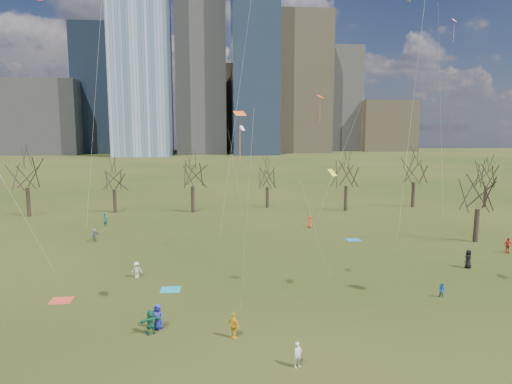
{
  "coord_description": "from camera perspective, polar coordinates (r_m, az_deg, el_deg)",
  "views": [
    {
      "loc": [
        -4.3,
        -30.32,
        13.0
      ],
      "look_at": [
        0.0,
        12.0,
        7.0
      ],
      "focal_mm": 32.0,
      "sensor_mm": 36.0,
      "label": 1
    }
  ],
  "objects": [
    {
      "name": "ground",
      "position": [
        33.27,
        2.16,
        -14.98
      ],
      "size": [
        500.0,
        500.0,
        0.0
      ],
      "primitive_type": "plane",
      "color": "black",
      "rests_on": "ground"
    },
    {
      "name": "downtown_skyline",
      "position": [
        242.37,
        -5.49,
        14.15
      ],
      "size": [
        212.5,
        78.0,
        118.0
      ],
      "color": "slate",
      "rests_on": "ground"
    },
    {
      "name": "bare_tree_row",
      "position": [
        68.03,
        -2.22,
        2.21
      ],
      "size": [
        113.04,
        29.8,
        9.5
      ],
      "color": "black",
      "rests_on": "ground"
    },
    {
      "name": "blanket_teal",
      "position": [
        38.36,
        -10.64,
        -11.9
      ],
      "size": [
        1.6,
        1.5,
        0.03
      ],
      "primitive_type": "cube",
      "color": "teal",
      "rests_on": "ground"
    },
    {
      "name": "blanket_navy",
      "position": [
        54.77,
        12.04,
        -5.87
      ],
      "size": [
        1.6,
        1.5,
        0.03
      ],
      "primitive_type": "cube",
      "color": "#235DA4",
      "rests_on": "ground"
    },
    {
      "name": "blanket_crimson",
      "position": [
        38.49,
        -23.15,
        -12.36
      ],
      "size": [
        1.6,
        1.5,
        0.03
      ],
      "primitive_type": "cube",
      "color": "red",
      "rests_on": "ground"
    },
    {
      "name": "person_0",
      "position": [
        31.31,
        -12.19,
        -15.0
      ],
      "size": [
        0.95,
        0.77,
        1.69
      ],
      "primitive_type": "imported",
      "rotation": [
        0.0,
        0.0,
        5.97
      ],
      "color": "#222896",
      "rests_on": "ground"
    },
    {
      "name": "person_1",
      "position": [
        26.5,
        5.24,
        -19.61
      ],
      "size": [
        0.63,
        0.55,
        1.44
      ],
      "primitive_type": "imported",
      "rotation": [
        0.0,
        0.0,
        0.5
      ],
      "color": "silver",
      "rests_on": "ground"
    },
    {
      "name": "person_4",
      "position": [
        29.52,
        -2.79,
        -16.33
      ],
      "size": [
        0.95,
        0.99,
        1.66
      ],
      "primitive_type": "imported",
      "rotation": [
        0.0,
        0.0,
        2.31
      ],
      "color": "yellow",
      "rests_on": "ground"
    },
    {
      "name": "person_5",
      "position": [
        30.74,
        -13.06,
        -15.54
      ],
      "size": [
        1.57,
        1.09,
        1.63
      ],
      "primitive_type": "imported",
      "rotation": [
        0.0,
        0.0,
        3.59
      ],
      "color": "#166641",
      "rests_on": "ground"
    },
    {
      "name": "person_6",
      "position": [
        47.31,
        25.02,
        -7.6
      ],
      "size": [
        1.02,
        0.9,
        1.75
      ],
      "primitive_type": "imported",
      "rotation": [
        0.0,
        0.0,
        3.65
      ],
      "color": "black",
      "rests_on": "ground"
    },
    {
      "name": "person_8",
      "position": [
        38.68,
        22.22,
        -11.31
      ],
      "size": [
        0.71,
        0.72,
        1.17
      ],
      "primitive_type": "imported",
      "rotation": [
        0.0,
        0.0,
        5.47
      ],
      "color": "#225A95",
      "rests_on": "ground"
    },
    {
      "name": "person_9",
      "position": [
        41.66,
        -14.69,
        -9.4
      ],
      "size": [
        0.97,
        0.61,
        1.42
      ],
      "primitive_type": "imported",
      "rotation": [
        0.0,
        0.0,
        6.19
      ],
      "color": "silver",
      "rests_on": "ground"
    },
    {
      "name": "person_10",
      "position": [
        54.68,
        28.94,
        -5.86
      ],
      "size": [
        1.0,
        0.46,
        1.66
      ],
      "primitive_type": "imported",
      "rotation": [
        0.0,
        0.0,
        0.06
      ],
      "color": "red",
      "rests_on": "ground"
    },
    {
      "name": "person_11",
      "position": [
        55.76,
        -19.53,
        -5.11
      ],
      "size": [
        1.07,
        1.48,
        1.54
      ],
      "primitive_type": "imported",
      "rotation": [
        0.0,
        0.0,
        1.09
      ],
      "color": "slate",
      "rests_on": "ground"
    },
    {
      "name": "person_12",
      "position": [
        60.42,
        6.78,
        -3.71
      ],
      "size": [
        0.63,
        0.83,
        1.52
      ],
      "primitive_type": "imported",
      "rotation": [
        0.0,
        0.0,
        1.36
      ],
      "color": "#E64019",
      "rests_on": "ground"
    },
    {
      "name": "person_13",
      "position": [
        63.68,
        -18.3,
        -3.31
      ],
      "size": [
        0.8,
        0.78,
        1.85
      ],
      "primitive_type": "imported",
      "rotation": [
        0.0,
        0.0,
        2.43
      ],
      "color": "#16664A",
      "rests_on": "ground"
    },
    {
      "name": "kites_airborne",
      "position": [
        43.77,
        4.18,
        9.36
      ],
      "size": [
        61.02,
        38.83,
        36.7
      ],
      "color": "#FE5B15",
      "rests_on": "ground"
    }
  ]
}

